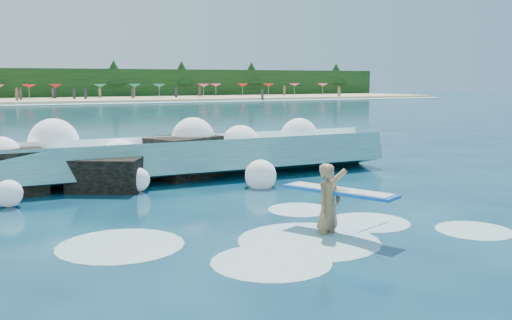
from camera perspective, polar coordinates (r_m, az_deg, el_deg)
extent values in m
plane|color=#07213A|center=(12.13, -2.14, -7.26)|extent=(200.00, 200.00, 0.00)
cube|color=tan|center=(88.84, -23.52, 5.45)|extent=(140.00, 20.00, 0.40)
cube|color=silver|center=(77.88, -23.06, 5.08)|extent=(140.00, 5.00, 0.08)
cube|color=black|center=(98.78, -23.92, 6.96)|extent=(140.00, 4.00, 5.00)
cube|color=teal|center=(18.30, -15.53, -0.76)|extent=(19.74, 3.00, 1.65)
cube|color=white|center=(19.01, -16.05, 1.04)|extent=(19.74, 1.39, 0.77)
cube|color=black|center=(17.23, -14.64, -1.59)|extent=(2.53, 2.37, 1.12)
cube|color=black|center=(19.06, -7.45, -0.01)|extent=(2.80, 2.58, 1.57)
imported|color=#A9784F|center=(11.78, 7.28, -4.77)|extent=(0.78, 0.65, 1.83)
cube|color=blue|center=(11.91, 8.29, -3.10)|extent=(1.57, 2.50, 0.06)
cube|color=white|center=(11.91, 8.29, -3.03)|extent=(1.39, 2.27, 0.06)
cylinder|color=black|center=(10.98, 11.56, -6.64)|extent=(0.01, 0.91, 0.43)
sphere|color=white|center=(18.18, -24.25, 0.07)|extent=(1.33, 1.33, 1.33)
sphere|color=white|center=(18.84, -19.57, 1.57)|extent=(1.56, 1.56, 1.56)
sphere|color=white|center=(18.26, -13.49, 0.28)|extent=(1.13, 1.13, 1.13)
sphere|color=white|center=(19.39, -6.31, 2.11)|extent=(1.46, 1.46, 1.46)
sphere|color=white|center=(20.17, -1.55, 1.57)|extent=(1.37, 1.37, 1.37)
sphere|color=white|center=(20.79, 4.34, 2.32)|extent=(1.36, 1.36, 1.36)
sphere|color=white|center=(15.68, -23.50, -3.09)|extent=(0.69, 0.69, 0.69)
sphere|color=white|center=(16.73, -11.72, -1.94)|extent=(0.68, 0.68, 0.68)
sphere|color=white|center=(17.08, 0.47, -1.56)|extent=(0.95, 0.95, 0.95)
ellipsoid|color=silver|center=(11.57, 5.29, -8.05)|extent=(2.90, 2.90, 0.15)
ellipsoid|color=silver|center=(10.24, 1.52, -10.18)|extent=(2.20, 2.20, 0.11)
ellipsoid|color=silver|center=(13.22, 11.17, -6.12)|extent=(1.90, 1.90, 0.10)
ellipsoid|color=silver|center=(11.51, -13.40, -8.32)|extent=(2.51, 2.51, 0.13)
ellipsoid|color=silver|center=(14.23, 4.41, -4.97)|extent=(1.62, 1.62, 0.08)
ellipsoid|color=silver|center=(13.14, 21.00, -6.60)|extent=(1.65, 1.65, 0.08)
cone|color=red|center=(91.36, -21.76, 6.88)|extent=(2.00, 2.00, 0.50)
cone|color=red|center=(92.91, -19.42, 7.01)|extent=(2.00, 2.00, 0.50)
cone|color=#147D6A|center=(93.79, -15.34, 7.18)|extent=(2.00, 2.00, 0.50)
cone|color=#147D6A|center=(96.00, -12.04, 7.30)|extent=(2.00, 2.00, 0.50)
cone|color=#147D6A|center=(93.28, -9.66, 7.35)|extent=(2.00, 2.00, 0.50)
cone|color=#EB4569|center=(95.40, -5.27, 7.44)|extent=(2.00, 2.00, 0.50)
cone|color=#EB4569|center=(99.56, -4.04, 7.48)|extent=(2.00, 2.00, 0.50)
cone|color=red|center=(101.75, -1.36, 7.51)|extent=(2.00, 2.00, 0.50)
cone|color=red|center=(103.42, 1.25, 7.52)|extent=(2.00, 2.00, 0.50)
cone|color=#EB4569|center=(106.74, 3.86, 7.52)|extent=(2.00, 2.00, 0.50)
cone|color=#EB4569|center=(106.69, 6.70, 7.48)|extent=(2.00, 2.00, 0.50)
cube|color=#3F332D|center=(83.44, -10.48, 6.29)|extent=(0.35, 0.22, 1.50)
cube|color=#8C664C|center=(99.05, 3.18, 6.83)|extent=(0.35, 0.22, 1.42)
cube|color=brown|center=(90.54, -21.20, 6.21)|extent=(0.35, 0.22, 1.50)
cube|color=#3F332D|center=(97.27, 7.19, 6.80)|extent=(0.35, 0.22, 1.60)
cube|color=#262633|center=(87.67, -16.69, 6.35)|extent=(0.35, 0.22, 1.43)
cube|color=brown|center=(91.77, 3.70, 6.53)|extent=(0.35, 0.22, 1.44)
cube|color=#8C664C|center=(91.79, -16.08, 6.47)|extent=(0.35, 0.22, 1.54)
cube|color=#262633|center=(87.05, -22.37, 6.10)|extent=(0.35, 0.22, 1.51)
cube|color=#3F332D|center=(94.32, -4.73, 6.78)|extent=(0.35, 0.22, 1.52)
cube|color=#8C664C|center=(92.99, -15.35, 6.51)|extent=(0.35, 0.22, 1.54)
cube|color=#262633|center=(87.73, -3.76, 6.71)|extent=(0.35, 0.22, 1.58)
cube|color=brown|center=(99.59, -4.18, 6.85)|extent=(0.35, 0.22, 1.52)
cube|color=#3F332D|center=(94.82, -2.30, 6.80)|extent=(0.35, 0.22, 1.49)
cube|color=#8C664C|center=(88.11, -2.25, 6.48)|extent=(0.35, 0.22, 1.44)
cube|color=#262633|center=(91.36, -14.97, 6.52)|extent=(0.35, 0.22, 1.60)
cube|color=brown|center=(94.26, -1.00, 6.76)|extent=(0.35, 0.22, 1.39)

